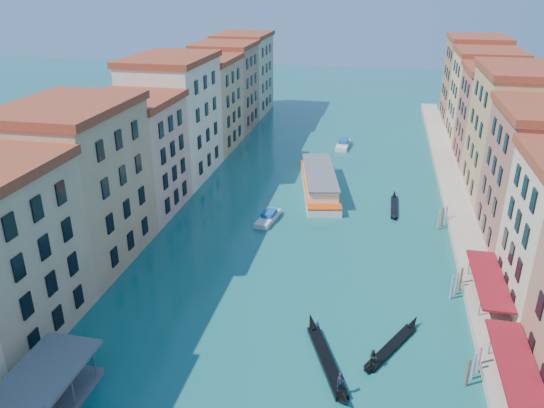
% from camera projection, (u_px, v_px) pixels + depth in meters
% --- Properties ---
extents(left_bank_palazzos, '(12.80, 128.40, 21.00)m').
position_uv_depth(left_bank_palazzos, '(160.00, 132.00, 86.82)').
color(left_bank_palazzos, beige).
rests_on(left_bank_palazzos, ground).
extents(right_bank_palazzos, '(12.80, 128.40, 21.00)m').
position_uv_depth(right_bank_palazzos, '(524.00, 152.00, 76.65)').
color(right_bank_palazzos, brown).
rests_on(right_bank_palazzos, ground).
extents(quay, '(4.00, 140.00, 1.00)m').
position_uv_depth(quay, '(457.00, 206.00, 81.82)').
color(quay, '#AEA38C').
rests_on(quay, ground).
extents(restaurant_awnings, '(3.20, 44.55, 3.12)m').
position_uv_depth(restaurant_awnings, '(521.00, 381.00, 43.07)').
color(restaurant_awnings, maroon).
rests_on(restaurant_awnings, ground).
extents(mooring_poles_right, '(1.44, 54.24, 3.20)m').
position_uv_depth(mooring_poles_right, '(469.00, 347.00, 49.52)').
color(mooring_poles_right, brown).
rests_on(mooring_poles_right, ground).
extents(vaporetto_far, '(9.53, 23.27, 3.38)m').
position_uv_depth(vaporetto_far, '(319.00, 181.00, 88.72)').
color(vaporetto_far, white).
rests_on(vaporetto_far, ground).
extents(gondola_fore, '(5.86, 12.41, 2.60)m').
position_uv_depth(gondola_fore, '(327.00, 359.00, 49.31)').
color(gondola_fore, black).
rests_on(gondola_fore, ground).
extents(gondola_right, '(6.02, 9.98, 2.19)m').
position_uv_depth(gondola_right, '(390.00, 347.00, 51.01)').
color(gondola_right, black).
rests_on(gondola_right, ground).
extents(gondola_far, '(1.05, 10.69, 1.52)m').
position_uv_depth(gondola_far, '(394.00, 206.00, 82.31)').
color(gondola_far, black).
rests_on(gondola_far, ground).
extents(motorboat_mid, '(2.90, 6.62, 1.33)m').
position_uv_depth(motorboat_mid, '(268.00, 217.00, 78.00)').
color(motorboat_mid, silver).
rests_on(motorboat_mid, ground).
extents(motorboat_far, '(2.60, 7.38, 1.51)m').
position_uv_depth(motorboat_far, '(343.00, 144.00, 111.42)').
color(motorboat_far, silver).
rests_on(motorboat_far, ground).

